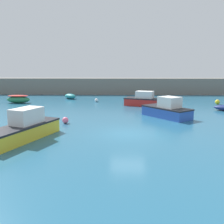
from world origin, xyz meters
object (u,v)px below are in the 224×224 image
at_px(cabin_cruiser_white, 147,100).
at_px(dinghy_near_pier, 70,96).
at_px(rowboat_with_red_cover, 18,99).
at_px(mooring_buoy_white, 96,100).
at_px(motorboat_grey_hull, 24,128).
at_px(mooring_buoy_yellow, 217,102).
at_px(motorboat_with_cabin, 167,110).
at_px(mooring_buoy_pink, 65,120).

bearing_deg(cabin_cruiser_white, dinghy_near_pier, 168.40).
distance_m(rowboat_with_red_cover, cabin_cruiser_white, 16.86).
bearing_deg(dinghy_near_pier, mooring_buoy_white, -172.32).
relative_size(rowboat_with_red_cover, cabin_cruiser_white, 0.53).
xyz_separation_m(rowboat_with_red_cover, mooring_buoy_white, (10.23, 1.21, -0.29)).
xyz_separation_m(motorboat_grey_hull, mooring_buoy_yellow, (18.82, 16.16, -0.42)).
distance_m(dinghy_near_pier, mooring_buoy_white, 5.44).
bearing_deg(dinghy_near_pier, motorboat_grey_hull, 139.58).
xyz_separation_m(cabin_cruiser_white, mooring_buoy_yellow, (9.12, 1.48, -0.35)).
bearing_deg(mooring_buoy_yellow, motorboat_with_cabin, -133.12).
relative_size(dinghy_near_pier, mooring_buoy_pink, 4.69).
xyz_separation_m(motorboat_with_cabin, mooring_buoy_pink, (-9.04, -2.80, -0.45)).
xyz_separation_m(motorboat_grey_hull, cabin_cruiser_white, (9.69, 14.68, -0.07)).
xyz_separation_m(dinghy_near_pier, rowboat_with_red_cover, (-6.01, -4.64, 0.16)).
height_order(rowboat_with_red_cover, motorboat_grey_hull, motorboat_grey_hull).
height_order(rowboat_with_red_cover, mooring_buoy_pink, rowboat_with_red_cover).
relative_size(rowboat_with_red_cover, motorboat_with_cabin, 0.63).
relative_size(motorboat_with_cabin, cabin_cruiser_white, 0.84).
height_order(cabin_cruiser_white, mooring_buoy_white, cabin_cruiser_white).
relative_size(dinghy_near_pier, motorboat_grey_hull, 0.42).
bearing_deg(cabin_cruiser_white, mooring_buoy_white, 173.78).
xyz_separation_m(motorboat_with_cabin, mooring_buoy_yellow, (8.08, 8.62, -0.42)).
distance_m(cabin_cruiser_white, mooring_buoy_yellow, 9.25).
height_order(dinghy_near_pier, mooring_buoy_pink, dinghy_near_pier).
distance_m(rowboat_with_red_cover, mooring_buoy_yellow, 25.87).
height_order(motorboat_with_cabin, motorboat_grey_hull, motorboat_grey_hull).
distance_m(cabin_cruiser_white, mooring_buoy_pink, 12.76).
bearing_deg(motorboat_grey_hull, cabin_cruiser_white, 167.86).
relative_size(rowboat_with_red_cover, mooring_buoy_white, 6.54).
bearing_deg(mooring_buoy_white, motorboat_grey_hull, -100.07).
relative_size(mooring_buoy_pink, mooring_buoy_white, 1.10).
bearing_deg(rowboat_with_red_cover, dinghy_near_pier, 40.55).
relative_size(motorboat_grey_hull, mooring_buoy_pink, 11.25).
relative_size(motorboat_with_cabin, mooring_buoy_yellow, 8.37).
relative_size(motorboat_grey_hull, cabin_cruiser_white, 1.00).
xyz_separation_m(rowboat_with_red_cover, cabin_cruiser_white, (16.74, -2.05, 0.12)).
distance_m(dinghy_near_pier, motorboat_with_cabin, 18.17).
bearing_deg(motorboat_grey_hull, dinghy_near_pier, -155.92).
relative_size(dinghy_near_pier, mooring_buoy_white, 5.17).
xyz_separation_m(motorboat_with_cabin, motorboat_grey_hull, (-10.74, -7.54, 0.01)).
height_order(dinghy_near_pier, cabin_cruiser_white, cabin_cruiser_white).
relative_size(motorboat_grey_hull, mooring_buoy_yellow, 10.01).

